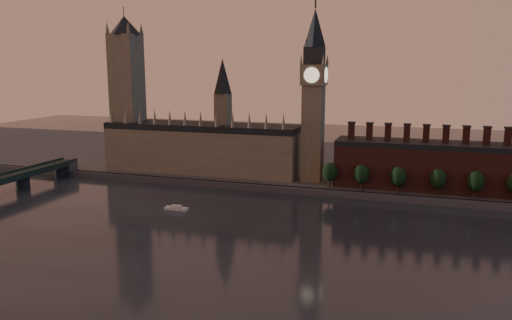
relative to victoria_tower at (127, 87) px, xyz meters
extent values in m
plane|color=black|center=(120.00, -115.00, -59.09)|extent=(900.00, 900.00, 0.00)
cube|color=#424247|center=(120.00, -25.00, -57.09)|extent=(900.00, 4.00, 4.00)
cube|color=#424247|center=(120.00, 65.00, -57.09)|extent=(900.00, 180.00, 4.00)
cube|color=#756653|center=(55.00, 0.00, -41.09)|extent=(130.00, 30.00, 28.00)
cube|color=black|center=(55.00, 0.00, -25.09)|extent=(130.00, 30.00, 4.00)
cube|color=#756653|center=(70.00, 0.00, -15.09)|extent=(9.00, 9.00, 24.00)
cone|color=black|center=(70.00, 0.00, 7.91)|extent=(12.00, 12.00, 22.00)
cone|color=#756653|center=(-4.00, -14.00, -18.09)|extent=(2.60, 2.60, 10.00)
cone|color=#756653|center=(6.73, -14.00, -18.09)|extent=(2.60, 2.60, 10.00)
cone|color=#756653|center=(17.45, -14.00, -18.09)|extent=(2.60, 2.60, 10.00)
cone|color=#756653|center=(28.18, -14.00, -18.09)|extent=(2.60, 2.60, 10.00)
cone|color=#756653|center=(38.91, -14.00, -18.09)|extent=(2.60, 2.60, 10.00)
cone|color=#756653|center=(49.64, -14.00, -18.09)|extent=(2.60, 2.60, 10.00)
cone|color=#756653|center=(60.36, -14.00, -18.09)|extent=(2.60, 2.60, 10.00)
cone|color=#756653|center=(71.09, -14.00, -18.09)|extent=(2.60, 2.60, 10.00)
cone|color=#756653|center=(81.82, -14.00, -18.09)|extent=(2.60, 2.60, 10.00)
cone|color=#756653|center=(92.55, -14.00, -18.09)|extent=(2.60, 2.60, 10.00)
cone|color=#756653|center=(103.27, -14.00, -18.09)|extent=(2.60, 2.60, 10.00)
cone|color=#756653|center=(114.00, -14.00, -18.09)|extent=(2.60, 2.60, 10.00)
cube|color=#756653|center=(0.00, 0.00, -10.09)|extent=(18.00, 18.00, 90.00)
cone|color=black|center=(0.00, 0.00, 40.91)|extent=(24.00, 24.00, 12.00)
cylinder|color=#232326|center=(0.00, 0.00, 46.91)|extent=(0.50, 0.50, 12.00)
cone|color=#756653|center=(-8.00, -8.00, 38.91)|extent=(3.00, 3.00, 8.00)
cone|color=#756653|center=(8.00, -8.00, 38.91)|extent=(3.00, 3.00, 8.00)
cone|color=#756653|center=(-8.00, 8.00, 38.91)|extent=(3.00, 3.00, 8.00)
cone|color=#756653|center=(8.00, 8.00, 38.91)|extent=(3.00, 3.00, 8.00)
cube|color=#756653|center=(130.00, -5.00, -26.09)|extent=(12.00, 12.00, 58.00)
cube|color=#756653|center=(130.00, -5.00, 8.91)|extent=(14.00, 14.00, 12.00)
cube|color=#232326|center=(130.00, -5.00, 19.91)|extent=(11.00, 11.00, 10.00)
cone|color=black|center=(130.00, -5.00, 35.91)|extent=(13.00, 13.00, 22.00)
cylinder|color=#232326|center=(130.00, -5.00, 49.41)|extent=(1.00, 1.00, 5.00)
cylinder|color=beige|center=(130.00, -12.20, 8.91)|extent=(9.00, 0.50, 9.00)
cylinder|color=beige|center=(130.00, 2.20, 8.91)|extent=(9.00, 0.50, 9.00)
cylinder|color=beige|center=(122.80, -5.00, 8.91)|extent=(0.50, 9.00, 9.00)
cylinder|color=beige|center=(137.20, -5.00, 8.91)|extent=(0.50, 9.00, 9.00)
cone|color=#756653|center=(123.50, -11.50, 17.91)|extent=(2.00, 2.00, 6.00)
cone|color=#756653|center=(136.50, -11.50, 17.91)|extent=(2.00, 2.00, 6.00)
cone|color=#756653|center=(123.50, 1.50, 17.91)|extent=(2.00, 2.00, 6.00)
cone|color=#756653|center=(136.50, 1.50, 17.91)|extent=(2.00, 2.00, 6.00)
cube|color=#53251F|center=(200.00, -5.00, -43.09)|extent=(110.00, 25.00, 24.00)
cube|color=black|center=(200.00, -5.00, -29.59)|extent=(110.00, 25.00, 3.00)
cube|color=#53251F|center=(153.00, -5.00, -23.59)|extent=(3.50, 3.50, 9.00)
cube|color=#232326|center=(153.00, -5.00, -18.59)|extent=(4.20, 4.20, 1.00)
cube|color=#53251F|center=(163.44, -5.00, -23.59)|extent=(3.50, 3.50, 9.00)
cube|color=#232326|center=(163.44, -5.00, -18.59)|extent=(4.20, 4.20, 1.00)
cube|color=#53251F|center=(173.89, -5.00, -23.59)|extent=(3.50, 3.50, 9.00)
cube|color=#232326|center=(173.89, -5.00, -18.59)|extent=(4.20, 4.20, 1.00)
cube|color=#53251F|center=(184.33, -5.00, -23.59)|extent=(3.50, 3.50, 9.00)
cube|color=#232326|center=(184.33, -5.00, -18.59)|extent=(4.20, 4.20, 1.00)
cube|color=#53251F|center=(194.78, -5.00, -23.59)|extent=(3.50, 3.50, 9.00)
cube|color=#232326|center=(194.78, -5.00, -18.59)|extent=(4.20, 4.20, 1.00)
cube|color=#53251F|center=(205.22, -5.00, -23.59)|extent=(3.50, 3.50, 9.00)
cube|color=#232326|center=(205.22, -5.00, -18.59)|extent=(4.20, 4.20, 1.00)
cube|color=#53251F|center=(215.67, -5.00, -23.59)|extent=(3.50, 3.50, 9.00)
cube|color=#232326|center=(215.67, -5.00, -18.59)|extent=(4.20, 4.20, 1.00)
cube|color=#53251F|center=(226.11, -5.00, -23.59)|extent=(3.50, 3.50, 9.00)
cube|color=#232326|center=(226.11, -5.00, -18.59)|extent=(4.20, 4.20, 1.00)
cube|color=#53251F|center=(236.56, -5.00, -23.59)|extent=(3.50, 3.50, 9.00)
cube|color=#232326|center=(236.56, -5.00, -18.59)|extent=(4.20, 4.20, 1.00)
cylinder|color=black|center=(143.57, -20.73, -52.09)|extent=(0.80, 0.80, 6.00)
ellipsoid|color=black|center=(143.57, -20.73, -45.59)|extent=(8.60, 8.60, 10.75)
cylinder|color=black|center=(161.34, -21.17, -52.09)|extent=(0.80, 0.80, 6.00)
ellipsoid|color=black|center=(161.34, -21.17, -45.59)|extent=(8.60, 8.60, 10.75)
cylinder|color=black|center=(181.41, -21.43, -52.09)|extent=(0.80, 0.80, 6.00)
ellipsoid|color=black|center=(181.41, -21.43, -45.59)|extent=(8.60, 8.60, 10.75)
cylinder|color=black|center=(201.91, -20.77, -52.09)|extent=(0.80, 0.80, 6.00)
ellipsoid|color=black|center=(201.91, -20.77, -45.59)|extent=(8.60, 8.60, 10.75)
cylinder|color=black|center=(220.54, -20.94, -52.09)|extent=(0.80, 0.80, 6.00)
ellipsoid|color=black|center=(220.54, -20.94, -45.59)|extent=(8.60, 8.60, 10.75)
cube|color=#424247|center=(-35.00, -25.00, -52.09)|extent=(14.00, 8.00, 6.00)
cylinder|color=#232326|center=(-35.00, -64.00, -55.21)|extent=(8.00, 8.00, 7.75)
cylinder|color=#232326|center=(-35.00, -30.00, -55.21)|extent=(8.00, 8.00, 7.75)
cube|color=silver|center=(73.59, -75.94, -58.38)|extent=(12.45, 3.84, 1.41)
cube|color=silver|center=(73.59, -75.94, -57.14)|extent=(5.36, 2.78, 1.06)
camera|label=1|loc=(188.69, -299.64, 13.72)|focal=35.00mm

